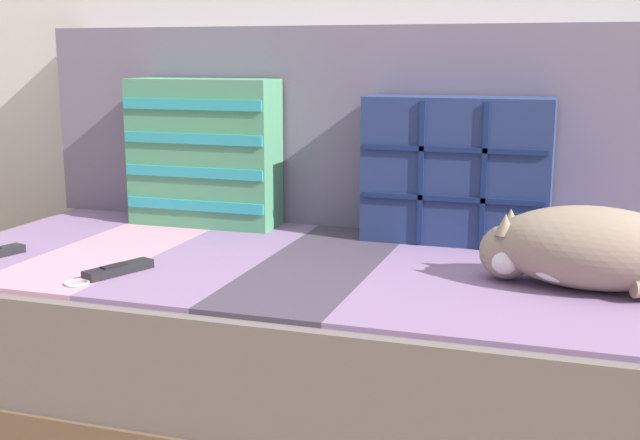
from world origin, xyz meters
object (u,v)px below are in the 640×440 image
Objects in this scene: throw_pillow_quilted at (457,170)px; throw_pillow_striped at (204,153)px; couch at (327,350)px; sleeping_cat at (582,249)px; game_remote_far at (115,270)px.

throw_pillow_quilted is 0.65m from throw_pillow_striped.
sleeping_cat reaches higher than couch.
sleeping_cat reaches higher than game_remote_far.
throw_pillow_quilted is at bearing 132.85° from sleeping_cat.
throw_pillow_striped is 0.54m from game_remote_far.
couch is 0.52m from throw_pillow_quilted.
throw_pillow_striped is (-0.65, -0.00, 0.02)m from throw_pillow_quilted.
game_remote_far is (0.04, -0.51, -0.18)m from throw_pillow_striped.
sleeping_cat is (0.53, -0.07, 0.29)m from couch.
throw_pillow_quilted is 0.43m from sleeping_cat.
throw_pillow_quilted is at bearing 0.04° from throw_pillow_striped.
couch is 4.10× the size of sleeping_cat.
couch is 9.06× the size of game_remote_far.
throw_pillow_striped is 1.92× the size of game_remote_far.
throw_pillow_striped is at bearing -179.96° from throw_pillow_quilted.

